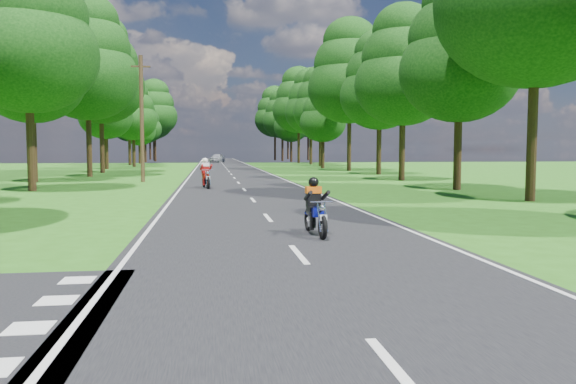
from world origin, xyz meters
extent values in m
plane|color=#285C15|center=(0.00, 0.00, 0.00)|extent=(160.00, 160.00, 0.00)
cube|color=black|center=(0.00, 50.00, 0.01)|extent=(7.00, 140.00, 0.02)
cube|color=silver|center=(0.00, -4.00, 0.02)|extent=(0.12, 2.00, 0.01)
cube|color=silver|center=(0.00, 2.00, 0.02)|extent=(0.12, 2.00, 0.01)
cube|color=silver|center=(0.00, 8.00, 0.02)|extent=(0.12, 2.00, 0.01)
cube|color=silver|center=(0.00, 14.00, 0.02)|extent=(0.12, 2.00, 0.01)
cube|color=silver|center=(0.00, 20.00, 0.02)|extent=(0.12, 2.00, 0.01)
cube|color=silver|center=(0.00, 26.00, 0.02)|extent=(0.12, 2.00, 0.01)
cube|color=silver|center=(0.00, 32.00, 0.02)|extent=(0.12, 2.00, 0.01)
cube|color=silver|center=(0.00, 38.00, 0.02)|extent=(0.12, 2.00, 0.01)
cube|color=silver|center=(0.00, 44.00, 0.02)|extent=(0.12, 2.00, 0.01)
cube|color=silver|center=(0.00, 50.00, 0.02)|extent=(0.12, 2.00, 0.01)
cube|color=silver|center=(0.00, 56.00, 0.02)|extent=(0.12, 2.00, 0.01)
cube|color=silver|center=(0.00, 62.00, 0.02)|extent=(0.12, 2.00, 0.01)
cube|color=silver|center=(0.00, 68.00, 0.02)|extent=(0.12, 2.00, 0.01)
cube|color=silver|center=(0.00, 74.00, 0.02)|extent=(0.12, 2.00, 0.01)
cube|color=silver|center=(0.00, 80.00, 0.02)|extent=(0.12, 2.00, 0.01)
cube|color=silver|center=(0.00, 86.00, 0.02)|extent=(0.12, 2.00, 0.01)
cube|color=silver|center=(0.00, 92.00, 0.02)|extent=(0.12, 2.00, 0.01)
cube|color=silver|center=(0.00, 98.00, 0.02)|extent=(0.12, 2.00, 0.01)
cube|color=silver|center=(0.00, 104.00, 0.02)|extent=(0.12, 2.00, 0.01)
cube|color=silver|center=(0.00, 110.00, 0.02)|extent=(0.12, 2.00, 0.01)
cube|color=silver|center=(0.00, 116.00, 0.02)|extent=(0.12, 2.00, 0.01)
cube|color=silver|center=(-3.30, 50.00, 0.02)|extent=(0.10, 140.00, 0.01)
cube|color=silver|center=(3.30, 50.00, 0.02)|extent=(0.10, 140.00, 0.01)
cube|color=silver|center=(-3.80, -2.10, 0.02)|extent=(0.50, 0.50, 0.01)
cube|color=silver|center=(-3.80, -0.90, 0.02)|extent=(0.50, 0.50, 0.01)
cube|color=silver|center=(-3.80, 0.30, 0.02)|extent=(0.50, 0.50, 0.01)
cylinder|color=black|center=(-10.57, 20.76, 1.96)|extent=(0.40, 0.40, 3.91)
ellipsoid|color=black|center=(-10.57, 20.76, 6.78)|extent=(6.85, 6.85, 5.82)
ellipsoid|color=black|center=(-10.57, 20.76, 8.68)|extent=(5.87, 5.87, 4.99)
cylinder|color=black|center=(-12.94, 29.18, 1.90)|extent=(0.40, 0.40, 3.79)
ellipsoid|color=black|center=(-12.94, 29.18, 6.57)|extent=(6.64, 6.64, 5.64)
ellipsoid|color=black|center=(-12.94, 29.18, 8.41)|extent=(5.69, 5.69, 4.84)
ellipsoid|color=black|center=(-12.94, 29.18, 10.26)|extent=(4.27, 4.27, 3.63)
cylinder|color=black|center=(-10.82, 35.60, 2.16)|extent=(0.40, 0.40, 4.32)
ellipsoid|color=black|center=(-10.82, 35.60, 7.47)|extent=(7.56, 7.56, 6.42)
ellipsoid|color=black|center=(-10.82, 35.60, 9.58)|extent=(6.48, 6.48, 5.51)
ellipsoid|color=black|center=(-10.82, 35.60, 11.68)|extent=(4.86, 4.86, 4.13)
cylinder|color=black|center=(-11.26, 43.10, 2.20)|extent=(0.40, 0.40, 4.40)
ellipsoid|color=black|center=(-11.26, 43.10, 7.62)|extent=(7.71, 7.71, 6.55)
ellipsoid|color=black|center=(-11.26, 43.10, 9.77)|extent=(6.60, 6.60, 5.61)
ellipsoid|color=black|center=(-11.26, 43.10, 11.92)|extent=(4.95, 4.95, 4.21)
cylinder|color=black|center=(-12.61, 52.78, 1.60)|extent=(0.40, 0.40, 3.20)
ellipsoid|color=black|center=(-12.61, 52.78, 5.54)|extent=(5.60, 5.60, 4.76)
ellipsoid|color=black|center=(-12.61, 52.78, 7.10)|extent=(4.80, 4.80, 4.08)
ellipsoid|color=black|center=(-12.61, 52.78, 8.66)|extent=(3.60, 3.60, 3.06)
cylinder|color=black|center=(-10.75, 60.15, 1.61)|extent=(0.40, 0.40, 3.22)
ellipsoid|color=black|center=(-10.75, 60.15, 5.58)|extent=(5.64, 5.64, 4.79)
ellipsoid|color=black|center=(-10.75, 60.15, 7.15)|extent=(4.83, 4.83, 4.11)
ellipsoid|color=black|center=(-10.75, 60.15, 8.72)|extent=(3.62, 3.62, 3.08)
cylinder|color=black|center=(-12.29, 67.91, 1.80)|extent=(0.40, 0.40, 3.61)
ellipsoid|color=black|center=(-12.29, 67.91, 6.25)|extent=(6.31, 6.31, 5.37)
ellipsoid|color=black|center=(-12.29, 67.91, 8.01)|extent=(5.41, 5.41, 4.60)
ellipsoid|color=black|center=(-12.29, 67.91, 9.76)|extent=(4.06, 4.06, 3.45)
cylinder|color=black|center=(-11.94, 75.74, 1.33)|extent=(0.40, 0.40, 2.67)
ellipsoid|color=black|center=(-11.94, 75.74, 4.62)|extent=(4.67, 4.67, 3.97)
ellipsoid|color=black|center=(-11.94, 75.74, 5.92)|extent=(4.00, 4.00, 3.40)
ellipsoid|color=black|center=(-11.94, 75.74, 7.22)|extent=(3.00, 3.00, 2.55)
cylinder|color=black|center=(-12.18, 84.90, 1.54)|extent=(0.40, 0.40, 3.09)
ellipsoid|color=black|center=(-12.18, 84.90, 5.34)|extent=(5.40, 5.40, 4.59)
ellipsoid|color=black|center=(-12.18, 84.90, 6.85)|extent=(4.63, 4.63, 3.93)
ellipsoid|color=black|center=(-12.18, 84.90, 8.35)|extent=(3.47, 3.47, 2.95)
cylinder|color=black|center=(-11.23, 91.41, 2.24)|extent=(0.40, 0.40, 4.48)
ellipsoid|color=black|center=(-11.23, 91.41, 7.75)|extent=(7.84, 7.84, 6.66)
ellipsoid|color=black|center=(-11.23, 91.41, 9.94)|extent=(6.72, 6.72, 5.71)
ellipsoid|color=black|center=(-11.23, 91.41, 12.12)|extent=(5.04, 5.04, 4.28)
cylinder|color=black|center=(-12.28, 100.39, 2.05)|extent=(0.40, 0.40, 4.09)
ellipsoid|color=black|center=(-12.28, 100.39, 7.09)|extent=(7.16, 7.16, 6.09)
ellipsoid|color=black|center=(-12.28, 100.39, 9.08)|extent=(6.14, 6.14, 5.22)
ellipsoid|color=black|center=(-12.28, 100.39, 11.08)|extent=(4.61, 4.61, 3.92)
cylinder|color=black|center=(11.06, 12.20, 2.28)|extent=(0.40, 0.40, 4.56)
ellipsoid|color=black|center=(11.06, 12.20, 7.89)|extent=(7.98, 7.98, 6.78)
cylinder|color=black|center=(10.92, 18.69, 1.75)|extent=(0.40, 0.40, 3.49)
ellipsoid|color=black|center=(10.92, 18.69, 6.05)|extent=(6.12, 6.12, 5.20)
ellipsoid|color=black|center=(10.92, 18.69, 7.75)|extent=(5.24, 5.24, 4.46)
ellipsoid|color=black|center=(10.92, 18.69, 9.46)|extent=(3.93, 3.93, 3.34)
cylinder|color=black|center=(11.06, 27.58, 1.85)|extent=(0.40, 0.40, 3.69)
ellipsoid|color=black|center=(11.06, 27.58, 6.39)|extent=(6.46, 6.46, 5.49)
ellipsoid|color=black|center=(11.06, 27.58, 8.19)|extent=(5.54, 5.54, 4.71)
ellipsoid|color=black|center=(11.06, 27.58, 9.99)|extent=(4.15, 4.15, 3.53)
cylinder|color=black|center=(12.17, 36.42, 1.87)|extent=(0.40, 0.40, 3.74)
ellipsoid|color=black|center=(12.17, 36.42, 6.48)|extent=(6.55, 6.55, 5.57)
ellipsoid|color=black|center=(12.17, 36.42, 8.31)|extent=(5.62, 5.62, 4.77)
ellipsoid|color=black|center=(12.17, 36.42, 10.13)|extent=(4.21, 4.21, 3.58)
cylinder|color=black|center=(11.72, 44.72, 2.32)|extent=(0.40, 0.40, 4.64)
ellipsoid|color=black|center=(11.72, 44.72, 8.04)|extent=(8.12, 8.12, 6.91)
ellipsoid|color=black|center=(11.72, 44.72, 10.30)|extent=(6.96, 6.96, 5.92)
ellipsoid|color=black|center=(11.72, 44.72, 12.56)|extent=(5.22, 5.22, 4.44)
cylinder|color=black|center=(10.55, 51.92, 1.45)|extent=(0.40, 0.40, 2.91)
ellipsoid|color=black|center=(10.55, 51.92, 5.03)|extent=(5.09, 5.09, 4.33)
ellipsoid|color=black|center=(10.55, 51.92, 6.45)|extent=(4.36, 4.36, 3.71)
ellipsoid|color=black|center=(10.55, 51.92, 7.87)|extent=(3.27, 3.27, 2.78)
cylinder|color=black|center=(11.77, 59.40, 1.94)|extent=(0.40, 0.40, 3.88)
ellipsoid|color=black|center=(11.77, 59.40, 6.71)|extent=(6.78, 6.78, 5.77)
ellipsoid|color=black|center=(11.77, 59.40, 8.60)|extent=(5.81, 5.81, 4.94)
ellipsoid|color=black|center=(11.77, 59.40, 10.49)|extent=(4.36, 4.36, 3.71)
cylinder|color=black|center=(12.10, 67.87, 2.09)|extent=(0.40, 0.40, 4.18)
ellipsoid|color=black|center=(12.10, 67.87, 7.23)|extent=(7.31, 7.31, 6.21)
ellipsoid|color=black|center=(12.10, 67.87, 9.27)|extent=(6.27, 6.27, 5.33)
ellipsoid|color=black|center=(12.10, 67.87, 11.31)|extent=(4.70, 4.70, 4.00)
cylinder|color=black|center=(11.80, 76.83, 2.32)|extent=(0.40, 0.40, 4.63)
ellipsoid|color=black|center=(11.80, 76.83, 8.02)|extent=(8.11, 8.11, 6.89)
ellipsoid|color=black|center=(11.80, 76.83, 10.28)|extent=(6.95, 6.95, 5.91)
ellipsoid|color=black|center=(11.80, 76.83, 12.54)|extent=(5.21, 5.21, 4.43)
cylinder|color=black|center=(11.69, 84.12, 1.68)|extent=(0.40, 0.40, 3.36)
ellipsoid|color=black|center=(11.69, 84.12, 5.82)|extent=(5.88, 5.88, 5.00)
ellipsoid|color=black|center=(11.69, 84.12, 7.46)|extent=(5.04, 5.04, 4.29)
ellipsoid|color=black|center=(11.69, 84.12, 9.10)|extent=(3.78, 3.78, 3.21)
cylinder|color=black|center=(11.14, 91.34, 2.04)|extent=(0.40, 0.40, 4.09)
ellipsoid|color=black|center=(11.14, 91.34, 7.07)|extent=(7.15, 7.15, 6.08)
ellipsoid|color=black|center=(11.14, 91.34, 9.07)|extent=(6.13, 6.13, 5.21)
ellipsoid|color=black|center=(11.14, 91.34, 11.06)|extent=(4.60, 4.60, 3.91)
cylinder|color=black|center=(10.68, 99.10, 2.24)|extent=(0.40, 0.40, 4.48)
ellipsoid|color=black|center=(10.68, 99.10, 7.76)|extent=(7.84, 7.84, 6.66)
ellipsoid|color=black|center=(10.68, 99.10, 9.94)|extent=(6.72, 6.72, 5.71)
ellipsoid|color=black|center=(10.68, 99.10, 12.13)|extent=(5.04, 5.04, 4.28)
cylinder|color=black|center=(-14.00, 110.00, 1.92)|extent=(0.40, 0.40, 3.84)
ellipsoid|color=black|center=(-14.00, 110.00, 6.65)|extent=(6.72, 6.72, 5.71)
ellipsoid|color=black|center=(-14.00, 110.00, 8.52)|extent=(5.76, 5.76, 4.90)
ellipsoid|color=black|center=(-14.00, 110.00, 10.39)|extent=(4.32, 4.32, 3.67)
cylinder|color=black|center=(15.00, 112.00, 2.08)|extent=(0.40, 0.40, 4.16)
ellipsoid|color=black|center=(15.00, 112.00, 7.20)|extent=(7.28, 7.28, 6.19)
ellipsoid|color=black|center=(15.00, 112.00, 9.23)|extent=(6.24, 6.24, 5.30)
ellipsoid|color=black|center=(15.00, 112.00, 11.26)|extent=(4.68, 4.68, 3.98)
cylinder|color=black|center=(-16.00, 95.00, 1.76)|extent=(0.40, 0.40, 3.52)
ellipsoid|color=black|center=(-16.00, 95.00, 6.09)|extent=(6.16, 6.16, 5.24)
ellipsoid|color=black|center=(-16.00, 95.00, 7.81)|extent=(5.28, 5.28, 4.49)
ellipsoid|color=black|center=(-16.00, 95.00, 9.53)|extent=(3.96, 3.96, 3.37)
cylinder|color=black|center=(17.00, 98.00, 2.24)|extent=(0.40, 0.40, 4.48)
ellipsoid|color=black|center=(17.00, 98.00, 7.76)|extent=(7.84, 7.84, 6.66)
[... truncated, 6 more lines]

